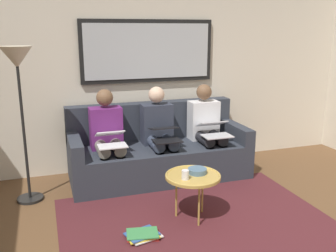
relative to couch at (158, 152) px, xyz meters
The scene contains 15 objects.
wall_rear 1.10m from the couch, 90.00° to the right, with size 6.00×0.12×2.60m, color beige.
area_rug 1.30m from the couch, 90.00° to the left, with size 2.60×1.80×0.01m, color #4C1E23.
couch is the anchor object (origin of this frame).
framed_mirror 1.30m from the couch, 90.00° to the right, with size 1.75×0.05×0.79m.
coffee_table 1.22m from the couch, 89.38° to the left, with size 0.54×0.54×0.46m.
cup 1.31m from the couch, 84.69° to the left, with size 0.07×0.07×0.09m, color silver.
bowl 1.19m from the couch, 92.26° to the left, with size 0.19×0.19×0.05m, color slate.
person_left 0.71m from the couch, behind, with size 0.38×0.58×1.14m.
laptop_silver 0.77m from the couch, 155.09° to the left, with size 0.35×0.39×0.17m.
person_middle 0.31m from the couch, 90.00° to the left, with size 0.38×0.58×1.14m.
laptop_black 0.45m from the couch, 90.00° to the left, with size 0.32×0.36×0.15m.
person_right 0.71m from the couch, ahead, with size 0.38×0.58×1.14m.
laptop_white 0.77m from the couch, 25.38° to the left, with size 0.32×0.36×0.16m.
magazine_stack 1.56m from the couch, 68.03° to the left, with size 0.34×0.29×0.05m.
standing_lamp 1.90m from the couch, ahead, with size 0.32×0.32×1.66m.
Camera 1 is at (1.32, 2.25, 1.82)m, focal length 40.24 mm.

